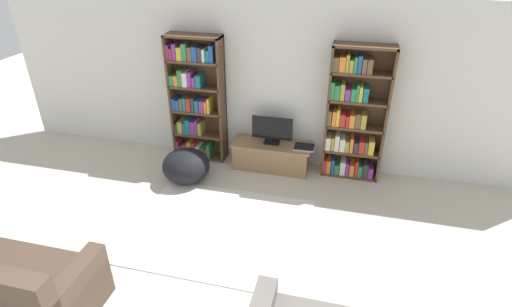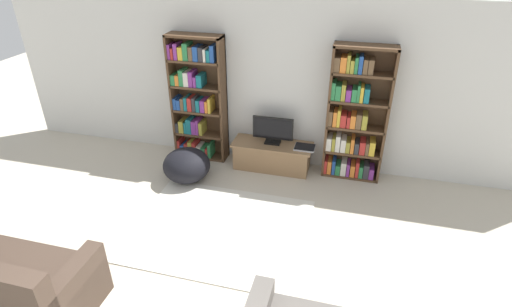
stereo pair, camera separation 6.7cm
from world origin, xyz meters
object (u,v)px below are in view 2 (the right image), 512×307
object	(u,v)px
tv_stand	(272,156)
laptop	(305,147)
bookshelf_left	(197,99)
beanbag_ottoman	(187,165)
bookshelf_right	(354,118)
couch_left_sectional	(9,286)
television	(273,130)

from	to	relation	value
tv_stand	laptop	size ratio (longest dim) A/B	3.97
bookshelf_left	beanbag_ottoman	xyz separation A→B (m)	(0.10, -0.79, -0.76)
bookshelf_right	couch_left_sectional	distance (m)	4.65
bookshelf_left	tv_stand	distance (m)	1.50
beanbag_ottoman	television	bearing A→B (deg)	30.72
television	beanbag_ottoman	distance (m)	1.42
television	tv_stand	bearing A→B (deg)	-90.00
couch_left_sectional	laptop	bearing A→B (deg)	54.18
bookshelf_right	couch_left_sectional	xyz separation A→B (m)	(-3.06, -3.44, -0.65)
television	beanbag_ottoman	xyz separation A→B (m)	(-1.17, -0.69, -0.41)
television	laptop	xyz separation A→B (m)	(0.51, -0.04, -0.21)
beanbag_ottoman	laptop	bearing A→B (deg)	21.25
bookshelf_left	bookshelf_right	size ratio (longest dim) A/B	1.00
bookshelf_right	television	distance (m)	1.22
bookshelf_left	tv_stand	world-z (taller)	bookshelf_left
bookshelf_right	television	bearing A→B (deg)	-175.61
laptop	couch_left_sectional	distance (m)	4.09
bookshelf_right	beanbag_ottoman	distance (m)	2.57
bookshelf_left	beanbag_ottoman	distance (m)	1.10
bookshelf_left	laptop	xyz separation A→B (m)	(1.78, -0.13, -0.56)
tv_stand	television	xyz separation A→B (m)	(-0.00, 0.02, 0.44)
bookshelf_right	beanbag_ottoman	size ratio (longest dim) A/B	2.86
television	bookshelf_left	bearing A→B (deg)	175.84
tv_stand	beanbag_ottoman	bearing A→B (deg)	-150.09
bookshelf_right	laptop	size ratio (longest dim) A/B	6.43
bookshelf_left	couch_left_sectional	xyz separation A→B (m)	(-0.61, -3.45, -0.71)
bookshelf_left	beanbag_ottoman	world-z (taller)	bookshelf_left
bookshelf_left	television	world-z (taller)	bookshelf_left
laptop	couch_left_sectional	size ratio (longest dim) A/B	0.20
bookshelf_right	couch_left_sectional	size ratio (longest dim) A/B	1.28
tv_stand	television	bearing A→B (deg)	90.00
bookshelf_left	couch_left_sectional	distance (m)	3.57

